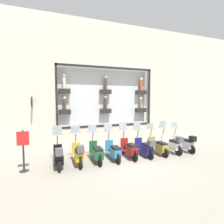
# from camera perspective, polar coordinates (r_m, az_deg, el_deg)

# --- Properties ---
(ground_plane) EXTENTS (120.00, 120.00, 0.00)m
(ground_plane) POSITION_cam_1_polar(r_m,az_deg,el_deg) (8.31, 6.16, -16.02)
(ground_plane) COLOR gray
(building_facade) EXTENTS (1.22, 36.00, 7.61)m
(building_facade) POSITION_cam_1_polar(r_m,az_deg,el_deg) (11.20, -1.93, 9.26)
(building_facade) COLOR beige
(building_facade) RESTS_ON ground_plane
(scooter_silver_0) EXTENTS (1.79, 0.61, 1.54)m
(scooter_silver_0) POSITION_cam_1_polar(r_m,az_deg,el_deg) (10.54, 22.67, -9.36)
(scooter_silver_0) COLOR black
(scooter_silver_0) RESTS_ON ground_plane
(scooter_white_1) EXTENTS (1.80, 0.61, 1.65)m
(scooter_white_1) POSITION_cam_1_polar(r_m,az_deg,el_deg) (10.01, 19.07, -9.88)
(scooter_white_1) COLOR black
(scooter_white_1) RESTS_ON ground_plane
(scooter_olive_2) EXTENTS (1.79, 0.61, 1.53)m
(scooter_olive_2) POSITION_cam_1_polar(r_m,az_deg,el_deg) (9.58, 14.91, -10.80)
(scooter_olive_2) COLOR black
(scooter_olive_2) RESTS_ON ground_plane
(scooter_navy_3) EXTENTS (1.79, 0.60, 1.62)m
(scooter_navy_3) POSITION_cam_1_polar(r_m,az_deg,el_deg) (9.08, 10.75, -11.29)
(scooter_navy_3) COLOR black
(scooter_navy_3) RESTS_ON ground_plane
(scooter_red_4) EXTENTS (1.81, 0.60, 1.69)m
(scooter_red_4) POSITION_cam_1_polar(r_m,az_deg,el_deg) (8.77, 5.71, -11.87)
(scooter_red_4) COLOR black
(scooter_red_4) RESTS_ON ground_plane
(scooter_teal_5) EXTENTS (1.79, 0.60, 1.63)m
(scooter_teal_5) POSITION_cam_1_polar(r_m,az_deg,el_deg) (8.45, 0.52, -12.65)
(scooter_teal_5) COLOR black
(scooter_teal_5) RESTS_ON ground_plane
(scooter_green_6) EXTENTS (1.80, 0.60, 1.61)m
(scooter_green_6) POSITION_cam_1_polar(r_m,az_deg,el_deg) (8.21, -5.08, -13.06)
(scooter_green_6) COLOR black
(scooter_green_6) RESTS_ON ground_plane
(scooter_yellow_7) EXTENTS (1.80, 0.61, 1.58)m
(scooter_yellow_7) POSITION_cam_1_polar(r_m,az_deg,el_deg) (7.98, -10.91, -13.32)
(scooter_yellow_7) COLOR black
(scooter_yellow_7) RESTS_ON ground_plane
(scooter_black_8) EXTENTS (1.79, 0.61, 1.66)m
(scooter_black_8) POSITION_cam_1_polar(r_m,az_deg,el_deg) (7.90, -17.05, -13.74)
(scooter_black_8) COLOR black
(scooter_black_8) RESTS_ON ground_plane
(shop_sign_post) EXTENTS (0.36, 0.45, 1.65)m
(shop_sign_post) POSITION_cam_1_polar(r_m,az_deg,el_deg) (7.87, -26.98, -10.81)
(shop_sign_post) COLOR #232326
(shop_sign_post) RESTS_ON ground_plane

